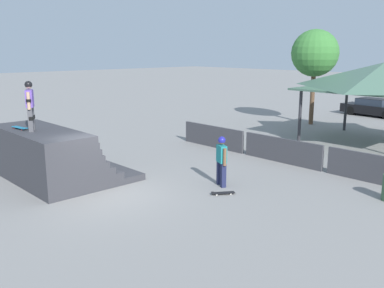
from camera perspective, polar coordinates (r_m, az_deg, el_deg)
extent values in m
plane|color=gray|center=(14.59, -11.43, -6.61)|extent=(160.00, 160.00, 0.00)
cube|color=#38383D|center=(16.96, -16.26, -3.74)|extent=(4.82, 3.76, 0.24)
cube|color=#38383D|center=(16.71, -17.72, -3.23)|extent=(4.82, 2.84, 0.24)
cube|color=#38383D|center=(16.58, -18.30, -2.53)|extent=(4.82, 2.50, 0.24)
cube|color=#38383D|center=(16.48, -18.72, -1.79)|extent=(4.82, 2.27, 0.24)
cube|color=#38383D|center=(16.39, -19.03, -1.03)|extent=(4.82, 2.11, 0.24)
cube|color=#38383D|center=(16.32, -19.28, -0.25)|extent=(4.82, 1.99, 0.24)
cube|color=#38383D|center=(16.25, -19.47, 0.56)|extent=(4.82, 1.91, 0.24)
cube|color=#38383D|center=(16.20, -19.60, 1.37)|extent=(4.82, 1.87, 0.24)
cylinder|color=silver|center=(16.56, -16.72, 2.09)|extent=(4.72, 0.07, 0.07)
cube|color=#4C4C51|center=(15.85, -20.73, 3.04)|extent=(0.22, 0.22, 0.84)
cube|color=black|center=(15.84, -20.63, 3.22)|extent=(0.24, 0.22, 0.12)
cube|color=#4C4C51|center=(16.21, -20.57, 3.24)|extent=(0.22, 0.22, 0.84)
cube|color=black|center=(16.20, -20.47, 3.42)|extent=(0.24, 0.22, 0.12)
cube|color=#6B4CB7|center=(15.94, -20.84, 5.69)|extent=(0.51, 0.43, 0.60)
cylinder|color=tan|center=(15.66, -20.96, 5.40)|extent=(0.15, 0.15, 0.60)
cylinder|color=black|center=(15.66, -20.97, 5.44)|extent=(0.23, 0.23, 0.09)
cylinder|color=tan|center=(16.22, -20.70, 5.63)|extent=(0.15, 0.15, 0.60)
cylinder|color=black|center=(16.22, -20.71, 5.68)|extent=(0.23, 0.23, 0.09)
sphere|color=tan|center=(15.90, -20.97, 7.29)|extent=(0.23, 0.23, 0.23)
sphere|color=black|center=(15.89, -20.98, 7.39)|extent=(0.26, 0.26, 0.26)
cylinder|color=red|center=(16.39, -21.33, 1.87)|extent=(0.06, 0.04, 0.05)
cylinder|color=red|center=(16.32, -21.76, 1.80)|extent=(0.06, 0.04, 0.05)
cylinder|color=red|center=(16.83, -22.22, 2.07)|extent=(0.06, 0.04, 0.05)
cylinder|color=red|center=(16.77, -22.64, 1.99)|extent=(0.06, 0.04, 0.05)
cube|color=teal|center=(16.57, -22.00, 2.05)|extent=(0.86, 0.31, 0.02)
cube|color=teal|center=(16.23, -21.34, 1.97)|extent=(0.13, 0.21, 0.02)
cube|color=#1E2347|center=(15.28, 3.66, -3.82)|extent=(0.21, 0.21, 0.86)
cube|color=#1E2347|center=(14.95, 4.20, -4.20)|extent=(0.21, 0.21, 0.86)
cube|color=teal|center=(14.92, 3.97, -1.32)|extent=(0.52, 0.41, 0.61)
cylinder|color=brown|center=(15.19, 3.56, -1.25)|extent=(0.15, 0.15, 0.61)
cylinder|color=brown|center=(14.67, 4.39, -1.76)|extent=(0.15, 0.15, 0.61)
sphere|color=brown|center=(14.82, 4.00, 0.39)|extent=(0.24, 0.24, 0.24)
sphere|color=#232399|center=(14.81, 4.00, 0.51)|extent=(0.26, 0.26, 0.26)
cylinder|color=silver|center=(14.22, 3.32, -6.78)|extent=(0.05, 0.06, 0.05)
cylinder|color=silver|center=(14.34, 3.19, -6.59)|extent=(0.05, 0.06, 0.05)
cylinder|color=silver|center=(14.33, 5.19, -6.65)|extent=(0.05, 0.06, 0.05)
cylinder|color=silver|center=(14.46, 5.05, -6.47)|extent=(0.05, 0.06, 0.05)
cube|color=black|center=(14.32, 4.19, -6.49)|extent=(0.59, 0.75, 0.02)
cube|color=black|center=(14.24, 2.80, -6.51)|extent=(0.22, 0.19, 0.02)
cube|color=#3D3D42|center=(21.08, 2.81, 1.01)|extent=(3.84, 0.12, 1.05)
cube|color=#3D3D42|center=(18.54, 11.91, -0.84)|extent=(3.84, 0.12, 1.05)
cube|color=#3D3D42|center=(16.63, 23.49, -3.16)|extent=(3.84, 0.12, 1.05)
cylinder|color=#2D2D33|center=(22.75, 14.20, 3.59)|extent=(0.16, 0.16, 2.69)
cylinder|color=#2D2D33|center=(26.91, 19.82, 4.55)|extent=(0.16, 0.16, 2.69)
cube|color=#4C705B|center=(23.30, 24.05, 6.56)|extent=(7.23, 5.69, 0.10)
pyramid|color=#4C705B|center=(23.25, 24.20, 8.29)|extent=(7.08, 5.57, 1.32)
cylinder|color=brown|center=(28.46, 15.74, 5.98)|extent=(0.28, 0.28, 3.45)
sphere|color=#3D7F38|center=(28.31, 16.07, 11.58)|extent=(2.93, 2.93, 2.93)
cube|color=black|center=(33.67, 23.11, 4.26)|extent=(4.66, 2.06, 0.62)
cube|color=#283342|center=(33.66, 23.01, 5.19)|extent=(2.21, 1.59, 0.46)
cube|color=black|center=(33.64, 23.05, 5.58)|extent=(2.12, 1.54, 0.04)
cylinder|color=black|center=(35.02, 21.73, 4.38)|extent=(0.66, 0.26, 0.64)
cylinder|color=black|center=(33.72, 20.41, 4.20)|extent=(0.66, 0.26, 0.64)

